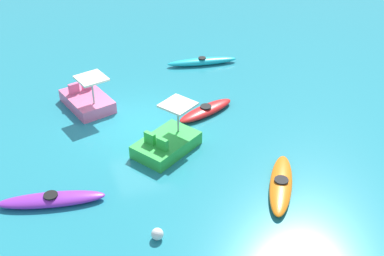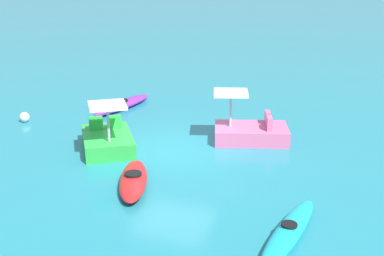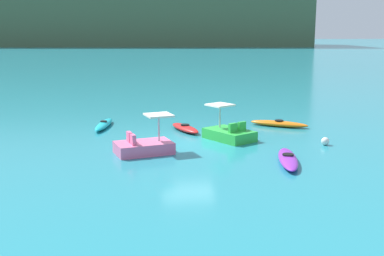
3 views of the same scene
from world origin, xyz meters
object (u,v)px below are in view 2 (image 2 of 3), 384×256
at_px(buoy_white, 25,117).
at_px(pedal_boat_pink, 251,131).
at_px(kayak_cyan, 289,232).
at_px(kayak_purple, 122,105).
at_px(pedal_boat_green, 107,139).
at_px(kayak_red, 133,180).

bearing_deg(buoy_white, pedal_boat_pink, -175.51).
height_order(kayak_cyan, kayak_purple, same).
distance_m(pedal_boat_pink, buoy_white, 8.41).
xyz_separation_m(kayak_cyan, buoy_white, (10.58, -5.29, 0.02)).
distance_m(kayak_cyan, pedal_boat_green, 7.33).
relative_size(kayak_cyan, pedal_boat_green, 1.22).
distance_m(kayak_purple, buoy_white, 3.84).
bearing_deg(pedal_boat_pink, kayak_red, 64.18).
height_order(kayak_cyan, buoy_white, buoy_white).
bearing_deg(kayak_cyan, kayak_purple, -45.51).
relative_size(kayak_cyan, kayak_red, 1.23).
bearing_deg(pedal_boat_green, kayak_purple, -69.69).
height_order(kayak_cyan, kayak_red, same).
bearing_deg(pedal_boat_green, kayak_cyan, 149.62).
distance_m(kayak_red, buoy_white, 7.30).
xyz_separation_m(kayak_cyan, pedal_boat_green, (6.32, -3.71, 0.17)).
bearing_deg(kayak_red, kayak_cyan, 161.80).
bearing_deg(kayak_purple, pedal_boat_pink, 159.60).
height_order(kayak_cyan, pedal_boat_green, pedal_boat_green).
xyz_separation_m(kayak_purple, pedal_boat_pink, (-5.75, 2.14, 0.17)).
relative_size(pedal_boat_green, buoy_white, 7.59).
xyz_separation_m(kayak_red, pedal_boat_pink, (-2.18, -4.51, 0.17)).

